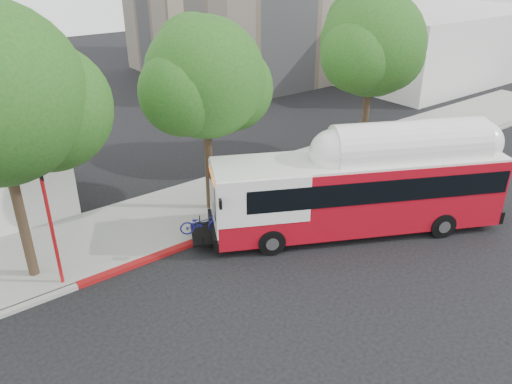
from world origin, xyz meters
The scene contains 10 objects.
ground centered at (0.00, 0.00, 0.00)m, with size 120.00×120.00×0.00m, color black.
sidewalk centered at (0.00, 6.50, 0.07)m, with size 60.00×5.00×0.15m, color gray.
curb_strip centered at (0.00, 3.90, 0.07)m, with size 60.00×0.30×0.15m, color gray.
red_curb_segment centered at (-3.00, 3.90, 0.08)m, with size 10.00×0.32×0.16m, color maroon.
street_tree_left centered at (-8.53, 5.56, 6.60)m, with size 6.67×5.80×9.74m.
street_tree_mid centered at (-0.59, 6.06, 5.91)m, with size 5.75×5.00×8.62m.
street_tree_right centered at (9.44, 5.86, 6.26)m, with size 6.21×5.40×9.18m.
horizon_block centered at (30.00, 16.00, 3.00)m, with size 20.00×12.00×6.00m, color silver.
transit_bus centered at (2.98, 0.69, 1.78)m, with size 12.49×7.77×3.81m.
signal_pole centered at (-8.34, 4.35, 2.29)m, with size 0.13×0.42×4.46m.
Camera 1 is at (-11.68, -11.48, 10.91)m, focal length 35.00 mm.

